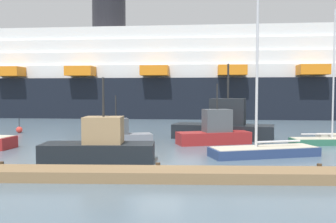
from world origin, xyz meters
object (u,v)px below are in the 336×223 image
object	(u,v)px
fishing_boat_2	(215,132)
fishing_boat_3	(100,146)
sailboat_1	(264,148)
channel_buoy_2	(19,130)
fishing_boat_1	(224,125)
fishing_boat_0	(118,135)
sailboat_2	(327,139)
cruise_ship	(227,78)

from	to	relation	value
fishing_boat_2	fishing_boat_3	bearing A→B (deg)	-150.47
sailboat_1	channel_buoy_2	world-z (taller)	sailboat_1
fishing_boat_2	channel_buoy_2	distance (m)	20.47
sailboat_1	fishing_boat_1	size ratio (longest dim) A/B	1.31
sailboat_1	fishing_boat_0	bearing A→B (deg)	-43.30
sailboat_2	fishing_boat_1	world-z (taller)	sailboat_2
sailboat_2	channel_buoy_2	xyz separation A→B (m)	(-27.96, 7.27, -0.14)
fishing_boat_3	sailboat_1	bearing A→B (deg)	10.82
sailboat_2	cruise_ship	size ratio (longest dim) A/B	0.09
sailboat_2	cruise_ship	bearing A→B (deg)	91.24
fishing_boat_3	channel_buoy_2	xyz separation A→B (m)	(-11.64, 14.83, -0.59)
fishing_boat_2	channel_buoy_2	world-z (taller)	fishing_boat_2
sailboat_2	cruise_ship	xyz separation A→B (m)	(-3.46, 33.75, 6.14)
fishing_boat_1	channel_buoy_2	bearing A→B (deg)	-175.16
fishing_boat_1	fishing_boat_2	world-z (taller)	fishing_boat_1
sailboat_1	fishing_boat_3	world-z (taller)	sailboat_1
channel_buoy_2	fishing_boat_3	bearing A→B (deg)	-51.89
fishing_boat_0	fishing_boat_3	world-z (taller)	fishing_boat_3
fishing_boat_0	fishing_boat_2	bearing A→B (deg)	163.59
sailboat_2	fishing_boat_3	size ratio (longest dim) A/B	1.59
sailboat_1	channel_buoy_2	size ratio (longest dim) A/B	7.77
cruise_ship	fishing_boat_1	bearing A→B (deg)	-94.27
fishing_boat_2	channel_buoy_2	size ratio (longest dim) A/B	3.93
fishing_boat_1	fishing_boat_3	xyz separation A→B (m)	(-8.70, -10.92, -0.30)
cruise_ship	sailboat_1	bearing A→B (deg)	-90.46
channel_buoy_2	cruise_ship	size ratio (longest dim) A/B	0.01
fishing_boat_3	fishing_boat_2	bearing A→B (deg)	44.18
sailboat_1	fishing_boat_3	xyz separation A→B (m)	(-10.14, -2.18, 0.39)
sailboat_1	channel_buoy_2	xyz separation A→B (m)	(-21.77, 12.65, -0.20)
fishing_boat_0	channel_buoy_2	bearing A→B (deg)	-48.53
fishing_boat_1	cruise_ship	bearing A→B (deg)	97.92
sailboat_2	fishing_boat_3	bearing A→B (deg)	-159.77
fishing_boat_3	channel_buoy_2	world-z (taller)	fishing_boat_3
fishing_boat_0	cruise_ship	bearing A→B (deg)	-127.64
fishing_boat_0	fishing_boat_1	distance (m)	9.53
fishing_boat_0	cruise_ship	world-z (taller)	cruise_ship
fishing_boat_2	fishing_boat_1	bearing A→B (deg)	54.15
fishing_boat_3	fishing_boat_1	bearing A→B (deg)	50.13
sailboat_1	fishing_boat_1	bearing A→B (deg)	-96.13
channel_buoy_2	cruise_ship	distance (m)	36.62
fishing_boat_0	sailboat_1	bearing A→B (deg)	135.80
fishing_boat_0	channel_buoy_2	world-z (taller)	fishing_boat_0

